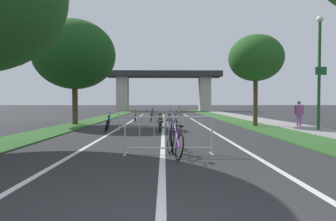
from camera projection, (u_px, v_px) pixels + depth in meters
The scene contains 26 objects.
grass_verge_left at pixel (101, 119), 24.84m from camera, with size 2.03×53.93×0.05m, color #2D5B26.
grass_verge_right at pixel (225, 118), 25.00m from camera, with size 2.03×53.93×0.05m, color #2D5B26.
sidewalk_path_right at pixel (249, 118), 25.03m from camera, with size 2.22×53.93×0.08m, color gray.
lane_stripe_center at pixel (163, 124), 18.46m from camera, with size 0.14×31.20×0.01m, color silver.
lane_stripe_right_lane at pixel (201, 124), 18.50m from camera, with size 0.14×31.20×0.01m, color silver.
lane_stripe_left_lane at pixel (126, 124), 18.43m from camera, with size 0.14×31.20×0.01m, color silver.
overpass_bridge at pixel (164, 83), 47.28m from camera, with size 19.13×4.03×6.62m.
tree_left_oak_mid at pixel (75, 55), 17.98m from camera, with size 5.17×5.17×6.69m.
tree_right_cypress_far at pixel (256, 58), 16.67m from camera, with size 3.21×3.21×5.44m.
lamppost_with_sign at pixel (319, 64), 14.04m from camera, with size 0.56×0.32×5.74m.
crowd_barrier_nearest at pixel (169, 136), 7.77m from camera, with size 2.47×0.48×1.05m.
crowd_barrier_second at pixel (142, 120), 14.51m from camera, with size 2.47×0.48×1.05m.
crowd_barrier_third at pixel (155, 115), 21.27m from camera, with size 2.47×0.49×1.05m.
crowd_barrier_fourth at pixel (166, 112), 28.04m from camera, with size 2.46×0.44×1.05m.
bicycle_black_0 at pixel (161, 123), 14.90m from camera, with size 0.44×1.62×0.98m.
bicycle_teal_1 at pixel (169, 117), 20.93m from camera, with size 0.44×1.65×0.99m.
bicycle_white_2 at pixel (173, 124), 14.07m from camera, with size 0.47×1.62×0.92m.
bicycle_orange_3 at pixel (135, 117), 21.69m from camera, with size 0.52×1.57×0.92m.
bicycle_blue_4 at pixel (108, 125), 13.98m from camera, with size 0.49×1.58×0.97m.
bicycle_green_5 at pixel (179, 113), 28.59m from camera, with size 0.60×1.73×1.00m.
bicycle_silver_6 at pixel (170, 138), 8.34m from camera, with size 0.53×1.72×0.97m.
bicycle_yellow_7 at pixel (160, 124), 14.00m from camera, with size 0.46×1.71×1.01m.
bicycle_red_8 at pixel (153, 114), 27.64m from camera, with size 0.65×1.60×0.89m.
bicycle_purple_9 at pixel (175, 143), 7.43m from camera, with size 0.47×1.63×0.90m.
bicycle_black_10 at pixel (151, 117), 20.88m from camera, with size 0.54×1.74×0.97m.
pedestrian_strolling at pixel (299, 111), 16.13m from camera, with size 0.56×0.26×1.53m.
Camera 1 is at (0.04, -2.83, 1.44)m, focal length 30.17 mm.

